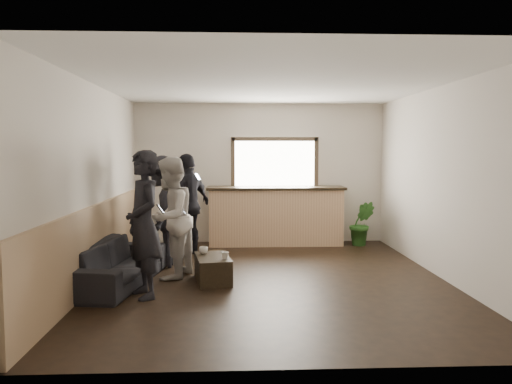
{
  "coord_description": "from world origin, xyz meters",
  "views": [
    {
      "loc": [
        -0.53,
        -7.08,
        1.86
      ],
      "look_at": [
        -0.19,
        0.4,
        1.24
      ],
      "focal_mm": 35.0,
      "sensor_mm": 36.0,
      "label": 1
    }
  ],
  "objects_px": {
    "coffee_table": "(213,269)",
    "person_c": "(163,211)",
    "person_d": "(188,205)",
    "bar_counter": "(275,212)",
    "cup_b": "(225,255)",
    "person_b": "(170,218)",
    "cup_a": "(204,250)",
    "person_a": "(144,224)",
    "sofa": "(117,264)",
    "potted_plant": "(362,223)"
  },
  "relations": [
    {
      "from": "bar_counter",
      "to": "person_c",
      "type": "distance_m",
      "value": 2.69
    },
    {
      "from": "coffee_table",
      "to": "person_a",
      "type": "height_order",
      "value": "person_a"
    },
    {
      "from": "bar_counter",
      "to": "sofa",
      "type": "relative_size",
      "value": 1.33
    },
    {
      "from": "person_a",
      "to": "person_d",
      "type": "xyz_separation_m",
      "value": [
        0.33,
        2.54,
        -0.03
      ]
    },
    {
      "from": "cup_a",
      "to": "person_a",
      "type": "distance_m",
      "value": 1.25
    },
    {
      "from": "cup_b",
      "to": "person_a",
      "type": "relative_size",
      "value": 0.06
    },
    {
      "from": "cup_a",
      "to": "potted_plant",
      "type": "xyz_separation_m",
      "value": [
        2.95,
        2.38,
        0.03
      ]
    },
    {
      "from": "person_b",
      "to": "cup_b",
      "type": "bearing_deg",
      "value": 81.99
    },
    {
      "from": "person_c",
      "to": "cup_b",
      "type": "bearing_deg",
      "value": 42.78
    },
    {
      "from": "person_d",
      "to": "person_c",
      "type": "bearing_deg",
      "value": 14.57
    },
    {
      "from": "bar_counter",
      "to": "potted_plant",
      "type": "distance_m",
      "value": 1.7
    },
    {
      "from": "person_a",
      "to": "person_c",
      "type": "distance_m",
      "value": 1.67
    },
    {
      "from": "bar_counter",
      "to": "person_a",
      "type": "distance_m",
      "value": 4.02
    },
    {
      "from": "cup_a",
      "to": "person_a",
      "type": "height_order",
      "value": "person_a"
    },
    {
      "from": "cup_b",
      "to": "person_d",
      "type": "height_order",
      "value": "person_d"
    },
    {
      "from": "cup_a",
      "to": "person_a",
      "type": "bearing_deg",
      "value": -127.45
    },
    {
      "from": "potted_plant",
      "to": "person_a",
      "type": "bearing_deg",
      "value": -137.93
    },
    {
      "from": "coffee_table",
      "to": "person_a",
      "type": "xyz_separation_m",
      "value": [
        -0.84,
        -0.71,
        0.75
      ]
    },
    {
      "from": "person_a",
      "to": "bar_counter",
      "type": "bearing_deg",
      "value": 122.81
    },
    {
      "from": "cup_b",
      "to": "potted_plant",
      "type": "xyz_separation_m",
      "value": [
        2.63,
        2.75,
        0.03
      ]
    },
    {
      "from": "coffee_table",
      "to": "person_d",
      "type": "xyz_separation_m",
      "value": [
        -0.5,
        1.83,
        0.72
      ]
    },
    {
      "from": "bar_counter",
      "to": "person_a",
      "type": "bearing_deg",
      "value": -119.34
    },
    {
      "from": "cup_b",
      "to": "person_c",
      "type": "relative_size",
      "value": 0.06
    },
    {
      "from": "person_b",
      "to": "person_c",
      "type": "bearing_deg",
      "value": -144.62
    },
    {
      "from": "coffee_table",
      "to": "person_b",
      "type": "height_order",
      "value": "person_b"
    },
    {
      "from": "cup_b",
      "to": "person_b",
      "type": "height_order",
      "value": "person_b"
    },
    {
      "from": "coffee_table",
      "to": "person_d",
      "type": "relative_size",
      "value": 0.45
    },
    {
      "from": "cup_a",
      "to": "person_d",
      "type": "bearing_deg",
      "value": 102.44
    },
    {
      "from": "potted_plant",
      "to": "person_a",
      "type": "distance_m",
      "value": 4.93
    },
    {
      "from": "person_b",
      "to": "cup_a",
      "type": "bearing_deg",
      "value": 103.81
    },
    {
      "from": "sofa",
      "to": "person_c",
      "type": "distance_m",
      "value": 1.32
    },
    {
      "from": "person_c",
      "to": "person_d",
      "type": "distance_m",
      "value": 0.94
    },
    {
      "from": "bar_counter",
      "to": "potted_plant",
      "type": "bearing_deg",
      "value": -7.0
    },
    {
      "from": "coffee_table",
      "to": "person_b",
      "type": "bearing_deg",
      "value": 158.67
    },
    {
      "from": "person_c",
      "to": "sofa",
      "type": "bearing_deg",
      "value": -23.52
    },
    {
      "from": "cup_a",
      "to": "cup_b",
      "type": "distance_m",
      "value": 0.49
    },
    {
      "from": "sofa",
      "to": "cup_a",
      "type": "bearing_deg",
      "value": -65.96
    },
    {
      "from": "bar_counter",
      "to": "person_c",
      "type": "xyz_separation_m",
      "value": [
        -1.96,
        -1.83,
        0.25
      ]
    },
    {
      "from": "person_c",
      "to": "person_b",
      "type": "bearing_deg",
      "value": 17.02
    },
    {
      "from": "cup_a",
      "to": "person_a",
      "type": "xyz_separation_m",
      "value": [
        -0.69,
        -0.91,
        0.52
      ]
    },
    {
      "from": "coffee_table",
      "to": "cup_b",
      "type": "relative_size",
      "value": 7.63
    },
    {
      "from": "person_a",
      "to": "person_d",
      "type": "height_order",
      "value": "person_a"
    },
    {
      "from": "person_a",
      "to": "person_b",
      "type": "distance_m",
      "value": 0.98
    },
    {
      "from": "coffee_table",
      "to": "person_c",
      "type": "relative_size",
      "value": 0.46
    },
    {
      "from": "person_b",
      "to": "person_d",
      "type": "distance_m",
      "value": 1.59
    },
    {
      "from": "bar_counter",
      "to": "cup_a",
      "type": "distance_m",
      "value": 2.89
    },
    {
      "from": "cup_a",
      "to": "person_d",
      "type": "relative_size",
      "value": 0.07
    },
    {
      "from": "sofa",
      "to": "person_d",
      "type": "height_order",
      "value": "person_d"
    },
    {
      "from": "cup_a",
      "to": "person_c",
      "type": "xyz_separation_m",
      "value": [
        -0.69,
        0.76,
        0.48
      ]
    },
    {
      "from": "coffee_table",
      "to": "potted_plant",
      "type": "bearing_deg",
      "value": 42.56
    }
  ]
}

